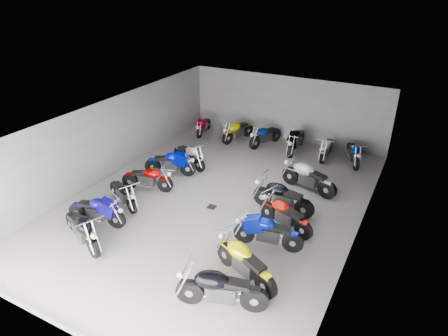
{
  "coord_description": "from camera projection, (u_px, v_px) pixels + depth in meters",
  "views": [
    {
      "loc": [
        6.23,
        -11.21,
        7.73
      ],
      "look_at": [
        -0.17,
        0.76,
        1.0
      ],
      "focal_mm": 32.0,
      "sensor_mm": 36.0,
      "label": 1
    }
  ],
  "objects": [
    {
      "name": "wall_right",
      "position": [
        362.0,
        196.0,
        12.1
      ],
      "size": [
        0.1,
        14.0,
        3.2
      ],
      "primitive_type": "cube",
      "color": "slate",
      "rests_on": "ground"
    },
    {
      "name": "motorcycle_back_b",
      "position": [
        237.0,
        131.0,
        20.0
      ],
      "size": [
        0.73,
        2.13,
        0.96
      ],
      "rotation": [
        0.0,
        0.0,
        2.86
      ],
      "color": "black",
      "rests_on": "ground"
    },
    {
      "name": "wall_back",
      "position": [
        286.0,
        108.0,
        19.74
      ],
      "size": [
        10.0,
        0.1,
        3.2
      ],
      "primitive_type": "cube",
      "color": "slate",
      "rests_on": "ground"
    },
    {
      "name": "drain_grate",
      "position": [
        212.0,
        207.0,
        14.52
      ],
      "size": [
        0.32,
        0.32,
        0.01
      ],
      "primitive_type": "cube",
      "color": "black",
      "rests_on": "ground"
    },
    {
      "name": "ceiling",
      "position": [
        218.0,
        119.0,
        13.49
      ],
      "size": [
        10.0,
        14.0,
        0.04
      ],
      "primitive_type": "cube",
      "color": "black",
      "rests_on": "wall_back"
    },
    {
      "name": "motorcycle_left_a",
      "position": [
        82.0,
        230.0,
        12.31
      ],
      "size": [
        2.21,
        1.01,
        1.02
      ],
      "rotation": [
        0.0,
        0.0,
        -1.95
      ],
      "color": "black",
      "rests_on": "ground"
    },
    {
      "name": "motorcycle_left_d",
      "position": [
        148.0,
        178.0,
        15.46
      ],
      "size": [
        2.06,
        0.69,
        0.92
      ],
      "rotation": [
        0.0,
        0.0,
        -1.3
      ],
      "color": "black",
      "rests_on": "ground"
    },
    {
      "name": "motorcycle_back_a",
      "position": [
        203.0,
        126.0,
        20.86
      ],
      "size": [
        0.51,
        1.85,
        0.82
      ],
      "rotation": [
        0.0,
        0.0,
        3.33
      ],
      "color": "black",
      "rests_on": "ground"
    },
    {
      "name": "motorcycle_right_d",
      "position": [
        285.0,
        215.0,
        13.12
      ],
      "size": [
        2.07,
        0.86,
        0.94
      ],
      "rotation": [
        0.0,
        0.0,
        1.23
      ],
      "color": "black",
      "rests_on": "ground"
    },
    {
      "name": "motorcycle_back_d",
      "position": [
        296.0,
        140.0,
        18.74
      ],
      "size": [
        0.49,
        2.35,
        1.03
      ],
      "rotation": [
        0.0,
        0.0,
        3.2
      ],
      "color": "black",
      "rests_on": "ground"
    },
    {
      "name": "motorcycle_right_a",
      "position": [
        220.0,
        289.0,
        9.99
      ],
      "size": [
        2.31,
        0.92,
        1.05
      ],
      "rotation": [
        0.0,
        0.0,
        1.9
      ],
      "color": "black",
      "rests_on": "ground"
    },
    {
      "name": "motorcycle_left_e",
      "position": [
        171.0,
        163.0,
        16.62
      ],
      "size": [
        2.11,
        0.86,
        0.96
      ],
      "rotation": [
        0.0,
        0.0,
        -1.24
      ],
      "color": "black",
      "rests_on": "ground"
    },
    {
      "name": "motorcycle_right_f",
      "position": [
        308.0,
        177.0,
        15.38
      ],
      "size": [
        2.35,
        0.79,
        1.05
      ],
      "rotation": [
        0.0,
        0.0,
        1.3
      ],
      "color": "black",
      "rests_on": "ground"
    },
    {
      "name": "motorcycle_right_e",
      "position": [
        282.0,
        197.0,
        14.06
      ],
      "size": [
        2.33,
        0.5,
        1.02
      ],
      "rotation": [
        0.0,
        0.0,
        1.49
      ],
      "color": "black",
      "rests_on": "ground"
    },
    {
      "name": "motorcycle_right_c",
      "position": [
        267.0,
        232.0,
        12.24
      ],
      "size": [
        2.2,
        0.58,
        0.97
      ],
      "rotation": [
        0.0,
        0.0,
        1.74
      ],
      "color": "black",
      "rests_on": "ground"
    },
    {
      "name": "motorcycle_left_f",
      "position": [
        189.0,
        155.0,
        17.36
      ],
      "size": [
        2.03,
        0.91,
        0.94
      ],
      "rotation": [
        0.0,
        0.0,
        -1.94
      ],
      "color": "black",
      "rests_on": "ground"
    },
    {
      "name": "motorcycle_back_e",
      "position": [
        327.0,
        148.0,
        18.15
      ],
      "size": [
        0.4,
        2.03,
        0.89
      ],
      "rotation": [
        0.0,
        0.0,
        3.17
      ],
      "color": "black",
      "rests_on": "ground"
    },
    {
      "name": "motorcycle_back_c",
      "position": [
        265.0,
        136.0,
        19.41
      ],
      "size": [
        0.87,
        2.06,
        0.94
      ],
      "rotation": [
        0.0,
        0.0,
        2.79
      ],
      "color": "black",
      "rests_on": "ground"
    },
    {
      "name": "motorcycle_left_b",
      "position": [
        97.0,
        211.0,
        13.34
      ],
      "size": [
        2.15,
        0.56,
        0.95
      ],
      "rotation": [
        0.0,
        0.0,
        -1.4
      ],
      "color": "black",
      "rests_on": "ground"
    },
    {
      "name": "motorcycle_left_c",
      "position": [
        123.0,
        193.0,
        14.45
      ],
      "size": [
        1.9,
        0.96,
        0.89
      ],
      "rotation": [
        0.0,
        0.0,
        -1.99
      ],
      "color": "black",
      "rests_on": "ground"
    },
    {
      "name": "wall_left",
      "position": [
        111.0,
        137.0,
        16.32
      ],
      "size": [
        0.1,
        14.0,
        3.2
      ],
      "primitive_type": "cube",
      "color": "slate",
      "rests_on": "ground"
    },
    {
      "name": "motorcycle_back_f",
      "position": [
        353.0,
        153.0,
        17.61
      ],
      "size": [
        0.96,
        1.94,
        0.91
      ],
      "rotation": [
        0.0,
        0.0,
        3.56
      ],
      "color": "black",
      "rests_on": "ground"
    },
    {
      "name": "motorcycle_right_b",
      "position": [
        244.0,
        262.0,
        10.91
      ],
      "size": [
        2.23,
        1.08,
        1.04
      ],
      "rotation": [
        0.0,
        0.0,
        1.16
      ],
      "color": "black",
      "rests_on": "ground"
    },
    {
      "name": "ground",
      "position": [
        218.0,
        201.0,
        14.92
      ],
      "size": [
        14.0,
        14.0,
        0.0
      ],
      "primitive_type": "plane",
      "color": "gray",
      "rests_on": "ground"
    }
  ]
}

